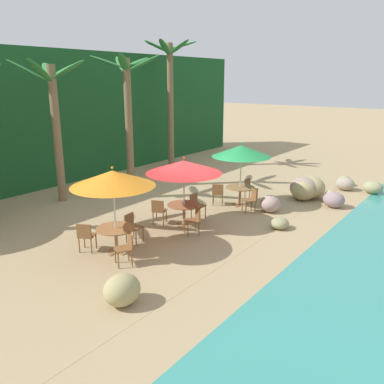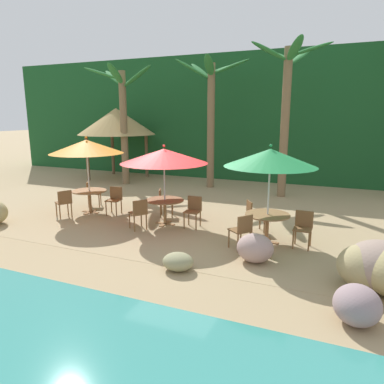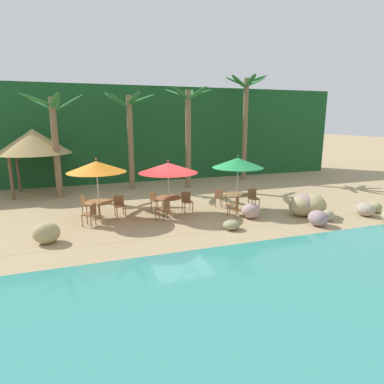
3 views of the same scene
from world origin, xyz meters
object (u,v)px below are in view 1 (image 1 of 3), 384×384
(dining_table_red, at_px, (184,208))
(chair_red_left, at_px, (194,219))
(palm_tree_second, at_px, (54,110))
(chair_orange_inland, at_px, (86,235))
(umbrella_green, at_px, (241,151))
(dining_table_green, at_px, (240,190))
(palm_tree_fourth, at_px, (170,84))
(umbrella_red, at_px, (184,167))
(chair_red_seaward, at_px, (196,204))
(chair_green_seaward, at_px, (249,188))
(umbrella_orange, at_px, (113,178))
(chair_orange_seaward, at_px, (132,226))
(palm_tree_third, at_px, (128,103))
(chair_orange_left, at_px, (126,246))
(dining_table_orange, at_px, (116,232))
(chair_red_inland, at_px, (159,210))
(chair_green_inland, at_px, (218,193))
(chair_green_left, at_px, (251,199))

(dining_table_red, xyz_separation_m, chair_red_left, (-0.42, -0.74, -0.10))
(dining_table_red, distance_m, palm_tree_second, 6.47)
(chair_orange_inland, height_order, umbrella_green, umbrella_green)
(dining_table_green, distance_m, palm_tree_fourth, 8.51)
(umbrella_red, relative_size, palm_tree_fourth, 0.37)
(chair_red_seaward, height_order, chair_green_seaward, same)
(dining_table_red, distance_m, dining_table_green, 3.05)
(umbrella_orange, bearing_deg, dining_table_green, -5.41)
(chair_orange_seaward, height_order, palm_tree_third, palm_tree_third)
(chair_orange_left, xyz_separation_m, palm_tree_fourth, (10.03, 6.81, 3.93))
(chair_orange_left, xyz_separation_m, umbrella_red, (3.20, 0.58, 1.49))
(dining_table_orange, xyz_separation_m, chair_red_inland, (2.42, 0.55, -0.10))
(umbrella_red, height_order, umbrella_green, umbrella_green)
(chair_red_left, height_order, palm_tree_second, palm_tree_second)
(umbrella_orange, distance_m, chair_green_inland, 5.61)
(dining_table_red, relative_size, umbrella_green, 0.45)
(chair_orange_seaward, distance_m, chair_green_inland, 4.53)
(dining_table_red, bearing_deg, dining_table_orange, 176.06)
(chair_orange_left, xyz_separation_m, dining_table_red, (3.20, 0.58, 0.10))
(chair_green_seaward, distance_m, palm_tree_second, 8.13)
(chair_orange_seaward, height_order, chair_red_seaward, same)
(umbrella_red, bearing_deg, chair_red_seaward, 8.20)
(umbrella_green, bearing_deg, chair_orange_inland, 168.78)
(chair_orange_left, distance_m, chair_green_seaward, 7.09)
(chair_orange_seaward, bearing_deg, palm_tree_third, 45.39)
(chair_orange_left, bearing_deg, dining_table_red, 10.33)
(chair_green_seaward, bearing_deg, umbrella_green, -175.63)
(dining_table_green, height_order, chair_green_inland, chair_green_inland)
(chair_orange_left, relative_size, dining_table_red, 0.79)
(chair_orange_left, xyz_separation_m, chair_red_inland, (2.77, 1.32, 0.00))
(chair_orange_inland, relative_size, palm_tree_third, 0.15)
(dining_table_green, distance_m, chair_green_left, 0.86)
(dining_table_orange, distance_m, palm_tree_fourth, 12.03)
(umbrella_red, bearing_deg, palm_tree_fourth, 42.37)
(chair_orange_left, distance_m, chair_red_left, 2.78)
(chair_green_seaward, distance_m, palm_tree_third, 6.37)
(chair_red_seaward, xyz_separation_m, dining_table_green, (2.18, -0.48, 0.10))
(palm_tree_second, relative_size, palm_tree_fourth, 0.82)
(umbrella_orange, distance_m, chair_green_seaward, 6.94)
(chair_orange_left, bearing_deg, palm_tree_second, 68.08)
(chair_orange_left, height_order, chair_red_seaward, same)
(chair_red_seaward, distance_m, palm_tree_second, 6.55)
(umbrella_red, xyz_separation_m, chair_green_inland, (2.51, 0.32, -1.49))
(umbrella_orange, xyz_separation_m, chair_green_seaward, (6.73, -0.49, -1.64))
(umbrella_orange, relative_size, dining_table_red, 2.26)
(dining_table_orange, height_order, chair_green_left, chair_green_left)
(umbrella_green, relative_size, dining_table_green, 2.24)
(chair_orange_left, relative_size, chair_green_inland, 1.00)
(chair_red_left, xyz_separation_m, umbrella_green, (3.45, 0.38, 1.62))
(umbrella_red, bearing_deg, umbrella_green, -6.79)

